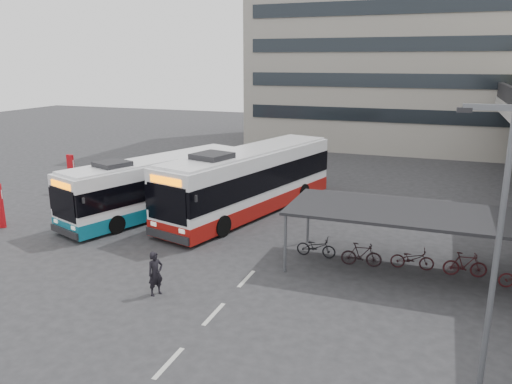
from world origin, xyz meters
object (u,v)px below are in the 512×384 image
(bus_teal, at_px, (158,186))
(lamp_post, at_px, (494,239))
(pedestrian, at_px, (156,273))
(bus_main, at_px, (250,181))

(bus_teal, relative_size, lamp_post, 1.56)
(lamp_post, bearing_deg, bus_teal, 140.55)
(bus_teal, distance_m, lamp_post, 19.34)
(pedestrian, xyz_separation_m, lamp_post, (10.64, -1.95, 3.37))
(lamp_post, bearing_deg, bus_main, 125.92)
(bus_teal, height_order, pedestrian, bus_teal)
(bus_main, height_order, bus_teal, bus_main)
(bus_main, height_order, lamp_post, lamp_post)
(bus_teal, height_order, lamp_post, lamp_post)
(bus_main, xyz_separation_m, bus_teal, (-4.70, -1.97, -0.22))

